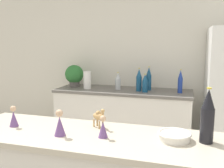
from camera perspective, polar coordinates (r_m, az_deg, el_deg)
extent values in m
cube|color=silver|center=(3.67, 8.66, 5.04)|extent=(8.00, 0.06, 2.55)
cube|color=silver|center=(3.56, 2.49, -8.75)|extent=(1.83, 0.60, 0.87)
cube|color=#66605B|center=(3.45, 2.54, -1.57)|extent=(1.86, 0.63, 0.03)
cube|color=#B7AD99|center=(1.62, -4.00, -12.06)|extent=(1.80, 0.55, 0.03)
cylinder|color=#595451|center=(3.72, -8.56, 0.05)|extent=(0.15, 0.15, 0.08)
sphere|color=#2D7033|center=(3.70, -8.61, 2.23)|extent=(0.27, 0.27, 0.27)
cylinder|color=white|center=(3.52, -5.69, 0.92)|extent=(0.11, 0.11, 0.25)
cylinder|color=navy|center=(3.28, 7.57, -0.57)|extent=(0.07, 0.07, 0.15)
cone|color=navy|center=(3.26, 7.61, 1.45)|extent=(0.07, 0.07, 0.08)
cylinder|color=gold|center=(3.26, 7.63, 2.26)|extent=(0.03, 0.03, 0.01)
cylinder|color=#B2B7BC|center=(3.44, 1.36, -0.04)|extent=(0.08, 0.08, 0.15)
cone|color=#B2B7BC|center=(3.43, 1.37, 1.88)|extent=(0.07, 0.07, 0.08)
cylinder|color=gold|center=(3.42, 1.37, 2.64)|extent=(0.03, 0.03, 0.01)
cylinder|color=navy|center=(3.34, 6.17, 0.01)|extent=(0.07, 0.07, 0.19)
cone|color=navy|center=(3.32, 6.21, 2.58)|extent=(0.07, 0.07, 0.11)
cylinder|color=gold|center=(3.31, 6.23, 3.58)|extent=(0.03, 0.03, 0.01)
cylinder|color=navy|center=(3.43, 8.38, 0.29)|extent=(0.07, 0.07, 0.20)
cone|color=navy|center=(3.41, 8.44, 2.90)|extent=(0.07, 0.07, 0.11)
cylinder|color=gold|center=(3.41, 8.46, 3.91)|extent=(0.03, 0.03, 0.01)
cylinder|color=navy|center=(3.32, 15.30, -0.36)|extent=(0.06, 0.06, 0.19)
cone|color=navy|center=(3.30, 15.41, 2.18)|extent=(0.06, 0.06, 0.11)
cylinder|color=gold|center=(3.29, 15.45, 3.18)|extent=(0.02, 0.02, 0.01)
cylinder|color=black|center=(1.55, 20.87, -8.87)|extent=(0.08, 0.08, 0.20)
cone|color=black|center=(1.52, 21.21, -3.16)|extent=(0.07, 0.07, 0.11)
cylinder|color=gold|center=(1.50, 21.34, -0.88)|extent=(0.03, 0.03, 0.01)
cylinder|color=white|center=(1.56, 14.09, -11.61)|extent=(0.18, 0.18, 0.04)
torus|color=white|center=(1.55, 14.12, -10.90)|extent=(0.20, 0.20, 0.02)
ellipsoid|color=tan|center=(1.72, -3.16, -7.39)|extent=(0.11, 0.09, 0.05)
sphere|color=tan|center=(1.71, -3.17, -6.68)|extent=(0.04, 0.04, 0.04)
cylinder|color=tan|center=(1.68, -2.14, -6.96)|extent=(0.02, 0.02, 0.05)
sphere|color=tan|center=(1.67, -2.14, -6.17)|extent=(0.03, 0.03, 0.03)
cylinder|color=tan|center=(1.72, -2.11, -9.15)|extent=(0.01, 0.01, 0.05)
cylinder|color=tan|center=(1.70, -2.89, -9.35)|extent=(0.01, 0.01, 0.05)
cylinder|color=tan|center=(1.77, -3.39, -8.67)|extent=(0.01, 0.01, 0.05)
cylinder|color=tan|center=(1.75, -4.17, -8.86)|extent=(0.01, 0.01, 0.05)
cone|color=#6B4784|center=(1.55, -2.08, -10.34)|extent=(0.06, 0.06, 0.10)
sphere|color=tan|center=(1.52, -2.09, -7.87)|extent=(0.04, 0.04, 0.04)
cone|color=#6B4784|center=(1.87, -21.55, -7.42)|extent=(0.06, 0.06, 0.11)
sphere|color=tan|center=(1.85, -21.68, -5.25)|extent=(0.04, 0.04, 0.04)
cone|color=#6B4784|center=(1.61, -11.86, -9.40)|extent=(0.07, 0.07, 0.12)
sphere|color=tan|center=(1.58, -11.96, -6.53)|extent=(0.05, 0.05, 0.05)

